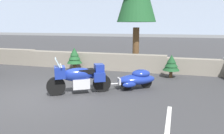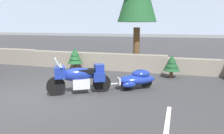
% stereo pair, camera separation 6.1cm
% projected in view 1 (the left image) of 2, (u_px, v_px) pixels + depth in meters
% --- Properties ---
extents(ground_plane, '(80.00, 80.00, 0.00)m').
position_uv_depth(ground_plane, '(40.00, 97.00, 7.66)').
color(ground_plane, '#38383A').
extents(stone_guard_wall, '(24.00, 0.59, 0.95)m').
position_uv_depth(stone_guard_wall, '(81.00, 60.00, 12.74)').
color(stone_guard_wall, gray).
rests_on(stone_guard_wall, ground).
extents(distant_ridgeline, '(240.00, 80.00, 16.00)m').
position_uv_depth(distant_ridgeline, '(168.00, 12.00, 95.94)').
color(distant_ridgeline, '#99A8BF').
rests_on(distant_ridgeline, ground).
extents(touring_motorcycle, '(2.04, 1.46, 1.33)m').
position_uv_depth(touring_motorcycle, '(79.00, 77.00, 7.93)').
color(touring_motorcycle, black).
rests_on(touring_motorcycle, ground).
extents(car_shaped_trailer, '(2.06, 1.47, 0.76)m').
position_uv_depth(car_shaped_trailer, '(137.00, 79.00, 8.56)').
color(car_shaped_trailer, black).
rests_on(car_shaped_trailer, ground).
extents(pine_sapling_near, '(0.78, 0.78, 1.08)m').
position_uv_depth(pine_sapling_near, '(171.00, 63.00, 10.36)').
color(pine_sapling_near, brown).
rests_on(pine_sapling_near, ground).
extents(pine_sapling_farther, '(0.82, 0.82, 1.26)m').
position_uv_depth(pine_sapling_farther, '(74.00, 56.00, 11.94)').
color(pine_sapling_farther, brown).
rests_on(pine_sapling_farther, ground).
extents(parking_stripe_marker, '(0.12, 3.60, 0.01)m').
position_uv_depth(parking_stripe_marker, '(167.00, 134.00, 5.05)').
color(parking_stripe_marker, silver).
rests_on(parking_stripe_marker, ground).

